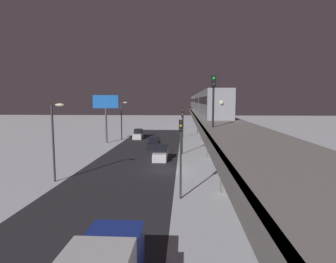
% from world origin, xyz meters
% --- Properties ---
extents(ground_plane, '(240.00, 240.00, 0.00)m').
position_xyz_m(ground_plane, '(0.00, 0.00, 0.00)').
color(ground_plane, silver).
extents(avenue_asphalt, '(11.00, 88.89, 0.01)m').
position_xyz_m(avenue_asphalt, '(4.29, 0.00, 0.00)').
color(avenue_asphalt, '#28282D').
rests_on(avenue_asphalt, ground_plane).
extents(elevated_railway, '(5.00, 88.89, 5.82)m').
position_xyz_m(elevated_railway, '(-5.83, -0.00, 5.03)').
color(elevated_railway, gray).
rests_on(elevated_railway, ground_plane).
extents(subway_train, '(2.94, 74.07, 3.40)m').
position_xyz_m(subway_train, '(-5.92, -35.31, 7.60)').
color(subway_train, '#999EA8').
rests_on(subway_train, elevated_railway).
extents(rail_signal, '(0.36, 0.41, 4.00)m').
position_xyz_m(rail_signal, '(-4.31, 9.20, 8.55)').
color(rail_signal, black).
rests_on(rail_signal, elevated_railway).
extents(sedan_white, '(1.91, 4.46, 1.97)m').
position_xyz_m(sedan_white, '(7.49, -26.96, 0.78)').
color(sedan_white, silver).
rests_on(sedan_white, ground_plane).
extents(sedan_white_2, '(1.80, 4.79, 1.97)m').
position_xyz_m(sedan_white_2, '(1.09, -6.12, 0.80)').
color(sedan_white_2, silver).
rests_on(sedan_white_2, ground_plane).
extents(sedan_black, '(1.80, 4.58, 1.97)m').
position_xyz_m(sedan_black, '(2.89, -14.51, 0.80)').
color(sedan_black, black).
rests_on(sedan_black, ground_plane).
extents(traffic_light_near, '(0.32, 0.44, 6.40)m').
position_xyz_m(traffic_light_near, '(-1.81, 9.19, 4.20)').
color(traffic_light_near, '#2D2D2D').
rests_on(traffic_light_near, ground_plane).
extents(traffic_light_mid, '(0.32, 0.44, 6.40)m').
position_xyz_m(traffic_light_mid, '(-1.81, -9.99, 4.20)').
color(traffic_light_mid, '#2D2D2D').
rests_on(traffic_light_mid, ground_plane).
extents(traffic_light_far, '(0.32, 0.44, 6.40)m').
position_xyz_m(traffic_light_far, '(-1.81, -29.16, 4.20)').
color(traffic_light_far, '#2D2D2D').
rests_on(traffic_light_far, ground_plane).
extents(traffic_light_distant, '(0.32, 0.44, 6.40)m').
position_xyz_m(traffic_light_distant, '(-1.81, -48.34, 4.20)').
color(traffic_light_distant, '#2D2D2D').
rests_on(traffic_light_distant, ground_plane).
extents(commercial_billboard, '(4.80, 0.36, 8.90)m').
position_xyz_m(commercial_billboard, '(12.50, -20.60, 6.83)').
color(commercial_billboard, '#4C4C51').
rests_on(commercial_billboard, ground_plane).
extents(street_lamp_near, '(1.35, 0.44, 7.65)m').
position_xyz_m(street_lamp_near, '(10.37, 5.00, 4.81)').
color(street_lamp_near, '#38383D').
rests_on(street_lamp_near, ground_plane).
extents(street_lamp_far, '(1.35, 0.44, 7.65)m').
position_xyz_m(street_lamp_far, '(10.37, -25.00, 4.81)').
color(street_lamp_far, '#38383D').
rests_on(street_lamp_far, ground_plane).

